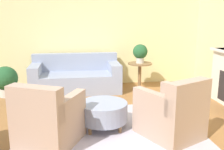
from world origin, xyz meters
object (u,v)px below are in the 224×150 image
couch (76,78)px  ottoman_table (103,112)px  armchair_left (48,121)px  side_table (140,71)px  potted_plant_floor (6,80)px  potted_plant_on_side_table (140,52)px  armchair_right (172,114)px

couch → ottoman_table: (0.41, -2.26, -0.04)m
couch → armchair_left: size_ratio=1.91×
side_table → potted_plant_floor: 3.13m
potted_plant_on_side_table → armchair_right: bearing=-93.8°
armchair_left → potted_plant_on_side_table: 3.33m
side_table → ottoman_table: bearing=-118.1°
armchair_left → ottoman_table: bearing=29.6°
couch → potted_plant_on_side_table: potted_plant_on_side_table is taller
ottoman_table → armchair_left: bearing=-150.4°
ottoman_table → side_table: (1.15, 2.16, 0.18)m
side_table → potted_plant_on_side_table: size_ratio=1.44×
armchair_right → potted_plant_floor: 3.85m
armchair_left → ottoman_table: (0.82, 0.47, -0.09)m
armchair_right → potted_plant_floor: armchair_right is taller
potted_plant_floor → ottoman_table: bearing=-45.6°
potted_plant_on_side_table → potted_plant_floor: potted_plant_on_side_table is taller
armchair_left → armchair_right: same height
armchair_right → side_table: (0.17, 2.62, 0.09)m
armchair_left → potted_plant_on_side_table: bearing=53.1°
ottoman_table → potted_plant_floor: bearing=134.4°
couch → side_table: bearing=-3.9°
armchair_left → side_table: bearing=53.1°
couch → armchair_right: (1.39, -2.73, 0.05)m
armchair_right → ottoman_table: armchair_right is taller
ottoman_table → potted_plant_on_side_table: (1.15, 2.16, 0.64)m
armchair_right → potted_plant_floor: bearing=139.9°
ottoman_table → potted_plant_floor: (-1.97, 2.01, 0.11)m
armchair_left → couch: bearing=81.4°
couch → side_table: (1.56, -0.11, 0.14)m
potted_plant_floor → couch: bearing=9.0°
armchair_left → ottoman_table: 0.95m
armchair_right → couch: bearing=116.9°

